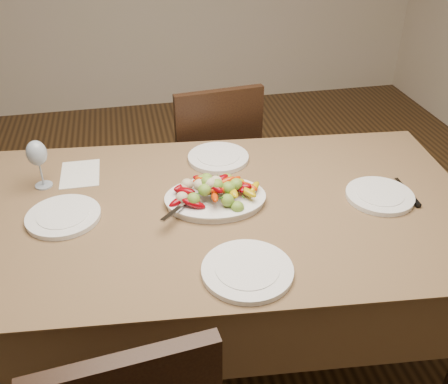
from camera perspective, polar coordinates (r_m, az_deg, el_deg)
The scene contains 12 objects.
dining_table at distance 2.05m, azimuth 0.00°, elevation -10.40°, with size 1.84×1.04×0.76m, color brown.
chair_far at distance 2.65m, azimuth -1.75°, elevation 3.42°, with size 0.42×0.42×0.95m, color black, non-canonical shape.
serving_platter at distance 1.82m, azimuth -1.00°, elevation -0.92°, with size 0.36×0.26×0.02m, color white.
roasted_vegetables at distance 1.79m, azimuth -1.01°, elevation 0.59°, with size 0.29×0.20×0.09m, color #6F0208, non-canonical shape.
serving_spoon at distance 1.76m, azimuth -3.00°, elevation -0.73°, with size 0.28×0.06×0.03m, color #9EA0A8, non-canonical shape.
plate_left at distance 1.83m, azimuth -17.88°, elevation -2.69°, with size 0.26×0.26×0.02m, color white.
plate_right at distance 1.93m, azimuth 17.36°, elevation -0.43°, with size 0.25×0.25×0.02m, color white.
plate_far at distance 2.09m, azimuth -0.66°, elevation 3.92°, with size 0.25×0.25×0.02m, color white.
plate_near at distance 1.52m, azimuth 2.68°, elevation -8.98°, with size 0.28×0.28×0.02m, color white.
wine_glass at distance 1.99m, azimuth -20.41°, elevation 3.14°, with size 0.08×0.08×0.20m, color #8C99A5, non-canonical shape.
menu_card at distance 2.08m, azimuth -16.12°, elevation 2.02°, with size 0.15×0.21×0.00m, color silver.
table_knife at distance 1.99m, azimuth 20.29°, elevation -0.18°, with size 0.02×0.20×0.01m, color #9EA0A8, non-canonical shape.
Camera 1 is at (-0.07, -1.24, 1.79)m, focal length 40.00 mm.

